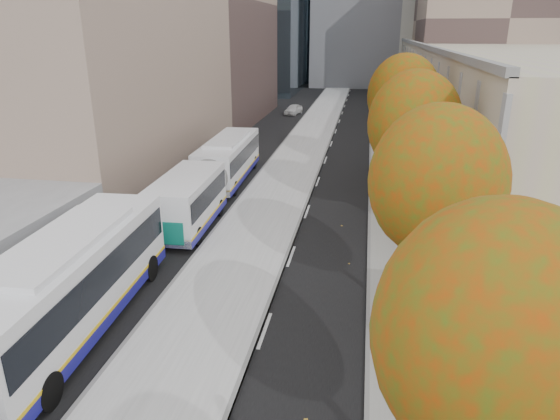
# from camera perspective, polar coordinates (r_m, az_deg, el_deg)

# --- Properties ---
(bus_platform) EXTENTS (4.25, 150.00, 0.15)m
(bus_platform) POSITION_cam_1_polar(r_m,az_deg,el_deg) (38.84, 1.80, 5.61)
(bus_platform) COLOR #A6A6A6
(bus_platform) RESTS_ON ground
(sidewalk) EXTENTS (4.75, 150.00, 0.08)m
(sidewalk) POSITION_cam_1_polar(r_m,az_deg,el_deg) (38.60, 13.68, 4.91)
(sidewalk) COLOR gray
(sidewalk) RESTS_ON ground
(building_tan) EXTENTS (18.00, 92.00, 8.00)m
(building_tan) POSITION_cam_1_polar(r_m,az_deg,el_deg) (68.01, 22.48, 13.68)
(building_tan) COLOR tan
(building_tan) RESTS_ON ground
(bus_shelter) EXTENTS (1.90, 4.40, 2.53)m
(bus_shelter) POSITION_cam_1_polar(r_m,az_deg,el_deg) (15.80, 24.83, -10.31)
(bus_shelter) COLOR #383A3F
(bus_shelter) RESTS_ON sidewalk
(tree_b) EXTENTS (4.00, 4.00, 6.97)m
(tree_b) POSITION_cam_1_polar(r_m,az_deg,el_deg) (8.90, 23.46, -13.16)
(tree_b) COLOR black
(tree_b) RESTS_ON sidewalk
(tree_c) EXTENTS (4.20, 4.20, 7.28)m
(tree_c) POSITION_cam_1_polar(r_m,az_deg,el_deg) (16.06, 17.49, 3.06)
(tree_c) COLOR black
(tree_c) RESTS_ON sidewalk
(tree_d) EXTENTS (4.40, 4.40, 7.60)m
(tree_d) POSITION_cam_1_polar(r_m,az_deg,el_deg) (24.74, 15.10, 9.49)
(tree_d) COLOR black
(tree_d) RESTS_ON sidewalk
(tree_e) EXTENTS (4.60, 4.60, 7.92)m
(tree_e) POSITION_cam_1_polar(r_m,az_deg,el_deg) (33.59, 13.94, 12.55)
(tree_e) COLOR black
(tree_e) RESTS_ON sidewalk
(bus_far) EXTENTS (2.93, 16.70, 2.77)m
(bus_far) POSITION_cam_1_polar(r_m,az_deg,el_deg) (30.31, -7.59, 4.15)
(bus_far) COLOR silver
(bus_far) RESTS_ON ground
(distant_car) EXTENTS (2.09, 3.75, 1.20)m
(distant_car) POSITION_cam_1_polar(r_m,az_deg,el_deg) (61.52, 1.54, 11.43)
(distant_car) COLOR silver
(distant_car) RESTS_ON ground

